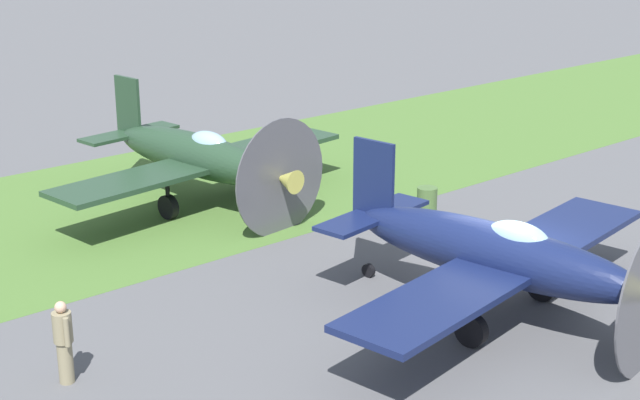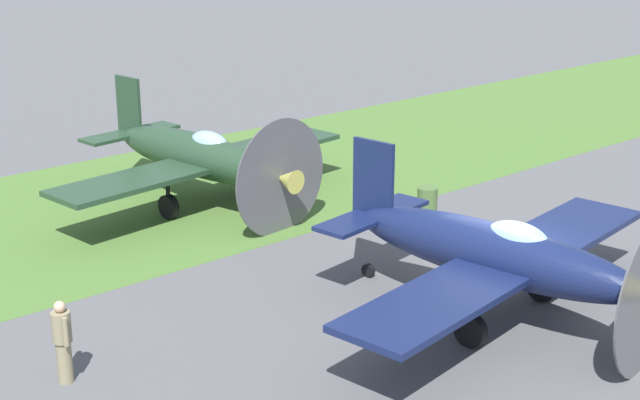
# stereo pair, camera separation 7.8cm
# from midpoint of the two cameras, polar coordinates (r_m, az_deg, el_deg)

# --- Properties ---
(ground_plane) EXTENTS (160.00, 160.00, 0.00)m
(ground_plane) POSITION_cam_midpoint_polar(r_m,az_deg,el_deg) (22.81, 11.03, -5.93)
(ground_plane) COLOR #515154
(grass_verge) EXTENTS (120.00, 11.00, 0.01)m
(grass_verge) POSITION_cam_midpoint_polar(r_m,az_deg,el_deg) (31.14, -6.41, 0.90)
(grass_verge) COLOR #476B2D
(grass_verge) RESTS_ON ground
(airplane_lead) EXTENTS (10.48, 8.34, 3.71)m
(airplane_lead) POSITION_cam_midpoint_polar(r_m,az_deg,el_deg) (21.25, 10.62, -3.20)
(airplane_lead) COLOR #141E47
(airplane_lead) RESTS_ON ground
(airplane_wingman) EXTENTS (10.42, 8.27, 3.69)m
(airplane_wingman) POSITION_cam_midpoint_polar(r_m,az_deg,el_deg) (28.90, -7.44, 2.68)
(airplane_wingman) COLOR #233D28
(airplane_wingman) RESTS_ON ground
(ground_crew_mechanic) EXTENTS (0.38, 0.63, 1.73)m
(ground_crew_mechanic) POSITION_cam_midpoint_polar(r_m,az_deg,el_deg) (19.09, -15.42, -8.21)
(ground_crew_mechanic) COLOR #847A5B
(ground_crew_mechanic) RESTS_ON ground
(fuel_drum) EXTENTS (0.60, 0.60, 0.90)m
(fuel_drum) POSITION_cam_midpoint_polar(r_m,az_deg,el_deg) (28.01, 6.43, -0.12)
(fuel_drum) COLOR #476633
(fuel_drum) RESTS_ON ground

